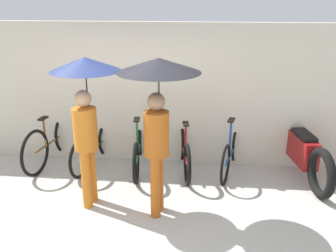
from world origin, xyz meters
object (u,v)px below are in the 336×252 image
parked_bicycle_2 (139,149)px  motorcycle (302,152)px  pedestrian_leading (85,94)px  parked_bicycle_4 (231,152)px  parked_bicycle_3 (184,151)px  parked_bicycle_1 (95,146)px  parked_bicycle_0 (52,141)px  pedestrian_center (158,93)px

parked_bicycle_2 → motorcycle: parked_bicycle_2 is taller
pedestrian_leading → parked_bicycle_4: bearing=36.5°
parked_bicycle_2 → motorcycle: 2.67m
parked_bicycle_2 → motorcycle: size_ratio=0.81×
parked_bicycle_3 → pedestrian_leading: size_ratio=0.78×
pedestrian_leading → motorcycle: bearing=26.3°
parked_bicycle_3 → motorcycle: bearing=-98.9°
parked_bicycle_2 → parked_bicycle_1: bearing=81.3°
parked_bicycle_0 → pedestrian_leading: size_ratio=0.86×
parked_bicycle_3 → pedestrian_center: 1.83m
parked_bicycle_0 → parked_bicycle_3: parked_bicycle_0 is taller
parked_bicycle_3 → pedestrian_leading: (-1.24, -1.12, 1.22)m
parked_bicycle_0 → motorcycle: size_ratio=0.83×
parked_bicycle_2 → pedestrian_leading: (-0.47, -1.14, 1.22)m
parked_bicycle_3 → parked_bicycle_4: size_ratio=1.02×
pedestrian_leading → pedestrian_center: bearing=-1.1°
parked_bicycle_0 → parked_bicycle_1: (0.77, -0.03, -0.05)m
parked_bicycle_1 → pedestrian_center: (1.27, -1.31, 1.30)m
parked_bicycle_3 → pedestrian_leading: pedestrian_leading is taller
parked_bicycle_2 → pedestrian_center: bearing=-164.1°
parked_bicycle_3 → motorcycle: 1.90m
parked_bicycle_0 → motorcycle: (4.21, -0.09, 0.02)m
parked_bicycle_2 → pedestrian_leading: pedestrian_leading is taller
motorcycle → pedestrian_leading: bearing=100.4°
parked_bicycle_0 → parked_bicycle_2: 1.54m
parked_bicycle_0 → motorcycle: 4.21m
pedestrian_center → parked_bicycle_2: bearing=118.4°
pedestrian_center → motorcycle: size_ratio=0.97×
parked_bicycle_4 → pedestrian_center: pedestrian_center is taller
parked_bicycle_1 → parked_bicycle_2: (0.77, -0.04, -0.00)m
parked_bicycle_1 → parked_bicycle_3: size_ratio=1.00×
parked_bicycle_1 → parked_bicycle_4: size_ratio=1.03×
parked_bicycle_1 → pedestrian_center: size_ratio=0.78×
parked_bicycle_4 → pedestrian_leading: 2.63m
parked_bicycle_2 → pedestrian_center: (0.50, -1.27, 1.30)m
parked_bicycle_1 → parked_bicycle_4: bearing=-79.1°
parked_bicycle_0 → parked_bicycle_3: (2.31, -0.09, -0.05)m
pedestrian_leading → motorcycle: pedestrian_leading is taller
pedestrian_leading → parked_bicycle_2: bearing=74.2°
parked_bicycle_1 → motorcycle: 3.44m
parked_bicycle_1 → pedestrian_leading: (0.30, -1.18, 1.22)m
parked_bicycle_4 → pedestrian_leading: bearing=133.6°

